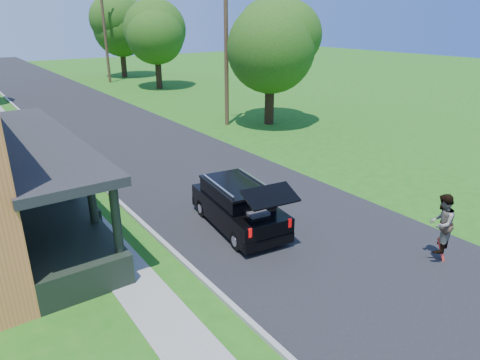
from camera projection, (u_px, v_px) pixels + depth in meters
ground at (312, 240)px, 13.79m from camera, size 140.00×140.00×0.00m
street at (105, 123)px, 29.06m from camera, size 8.00×120.00×0.02m
curb at (41, 132)px, 26.88m from camera, size 0.15×120.00×0.12m
sidewalk at (14, 135)px, 26.04m from camera, size 1.30×120.00×0.03m
black_suv at (239, 206)px, 14.39m from camera, size 2.24×4.66×2.09m
skateboarder at (441, 223)px, 12.17m from camera, size 1.02×0.89×1.76m
skateboard at (441, 252)px, 12.62m from camera, size 0.25×0.43×0.80m
tree_right_near at (270, 40)px, 26.97m from camera, size 6.14×6.26×8.26m
tree_right_mid at (155, 27)px, 40.91m from camera, size 7.60×7.33×9.00m
tree_right_far at (119, 21)px, 48.99m from camera, size 7.53×7.28×9.74m
utility_pole_near at (226, 44)px, 26.75m from camera, size 1.63×0.26×9.98m
utility_pole_far at (105, 31)px, 45.20m from camera, size 1.76×0.64×10.44m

